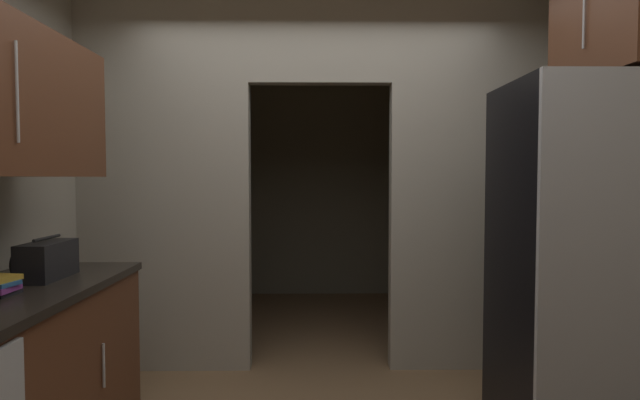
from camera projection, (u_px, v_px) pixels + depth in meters
The scene contains 5 objects.
kitchen_partition at pixel (315, 172), 3.62m from camera, with size 3.42×0.12×2.69m.
adjoining_room_shell at pixel (316, 182), 5.31m from camera, with size 3.42×2.44×2.69m.
refrigerator at pixel (582, 271), 2.48m from camera, with size 0.75×0.71×1.86m.
upper_cabinet_fridgeside at pixel (620, 2), 2.52m from camera, with size 0.36×0.82×0.78m.
boombox at pixel (47, 260), 2.50m from camera, with size 0.17×0.34×0.21m.
Camera 1 is at (-0.01, -2.21, 1.40)m, focal length 28.11 mm.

